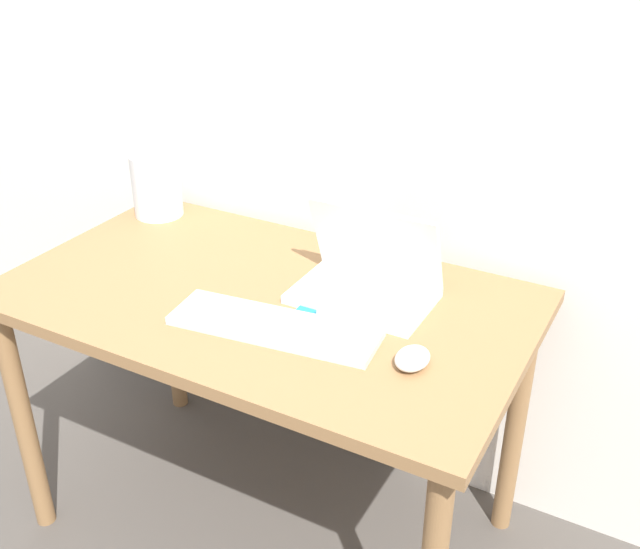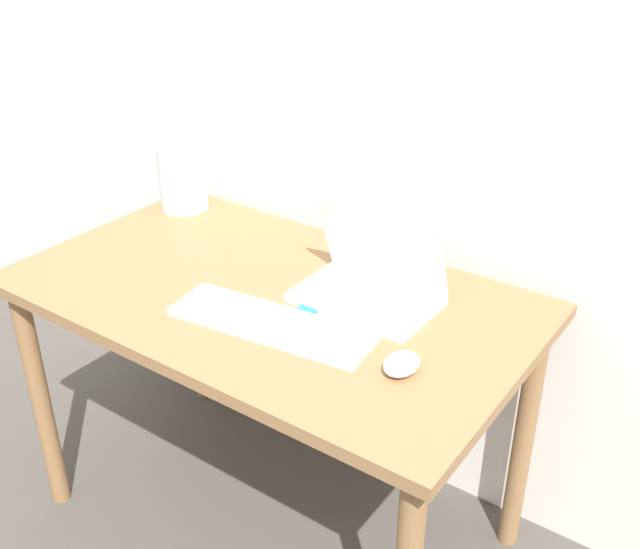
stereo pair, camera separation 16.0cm
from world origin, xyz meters
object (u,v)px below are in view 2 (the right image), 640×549
Objects in this scene: laptop at (371,280)px; mouse at (402,364)px; keyboard at (272,323)px; mp3_player at (309,309)px; vase at (182,167)px.

laptop reaches higher than mouse.
keyboard is 0.11m from mp3_player.
vase is (-0.61, 0.37, 0.11)m from keyboard.
laptop is 3.44× the size of mouse.
mp3_player is (-0.28, 0.08, -0.01)m from mouse.
vase is 5.11× the size of mp3_player.
laptop is 0.66× the size of keyboard.
vase is 0.70m from mp3_player.
vase reaches higher than mouse.
mouse is 0.35× the size of vase.
keyboard is at bearing -30.98° from vase.
mouse is 0.99m from vase.
vase reaches higher than mp3_player.
vase is at bearing 168.99° from laptop.
keyboard is 0.31m from mouse.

